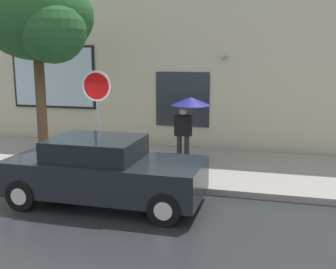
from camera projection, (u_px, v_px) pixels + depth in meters
The scene contains 7 objects.
ground_plane at pixel (56, 197), 9.19m from camera, with size 60.00×60.00×0.00m, color black.
sidewalk at pixel (109, 161), 12.02m from camera, with size 20.00×4.00×0.15m, color gray.
building_facade at pixel (134, 45), 13.74m from camera, with size 20.00×0.67×7.00m.
parked_car at pixel (104, 171), 8.68m from camera, with size 4.14×1.86×1.42m.
pedestrian_with_umbrella at pixel (189, 110), 11.11m from camera, with size 1.09×1.09×1.87m.
street_tree at pixel (39, 19), 10.50m from camera, with size 3.06×2.60×5.14m.
stop_sign at pixel (97, 102), 10.18m from camera, with size 0.76×0.10×2.61m.
Camera 1 is at (4.69, -7.80, 3.14)m, focal length 43.68 mm.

